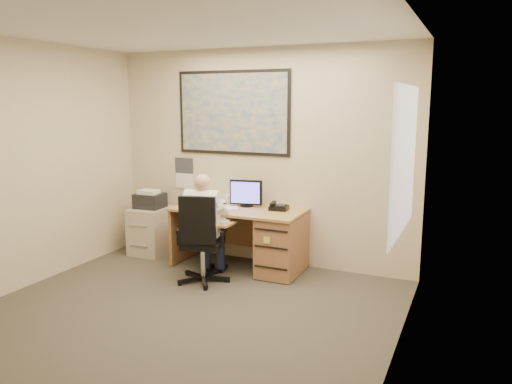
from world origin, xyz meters
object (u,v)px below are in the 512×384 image
at_px(office_chair, 200,257).
at_px(filing_cabinet, 151,226).
at_px(desk, 264,235).
at_px(person, 204,228).

bearing_deg(office_chair, filing_cabinet, 132.12).
xyz_separation_m(desk, person, (-0.49, -0.61, 0.18)).
height_order(desk, person, person).
bearing_deg(desk, person, -128.58).
relative_size(desk, office_chair, 1.54).
bearing_deg(office_chair, person, 62.90).
relative_size(desk, filing_cabinet, 1.83).
relative_size(filing_cabinet, office_chair, 0.85).
xyz_separation_m(desk, filing_cabinet, (-1.69, 0.03, -0.07)).
height_order(filing_cabinet, office_chair, office_chair).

